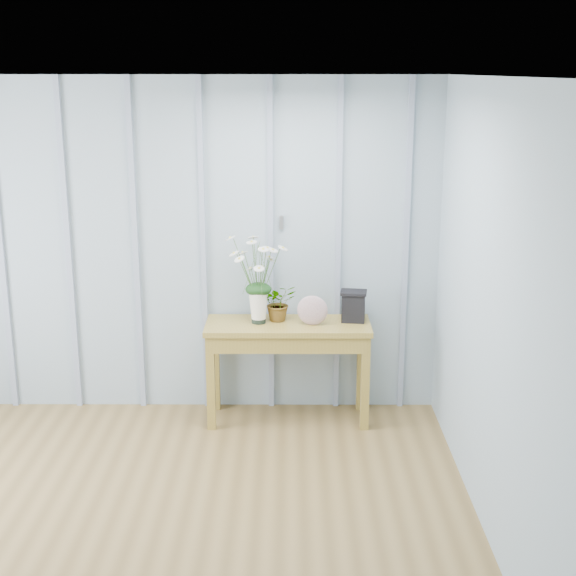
{
  "coord_description": "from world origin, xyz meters",
  "views": [
    {
      "loc": [
        0.9,
        -3.56,
        2.53
      ],
      "look_at": [
        0.88,
        1.94,
        1.03
      ],
      "focal_mm": 50.0,
      "sensor_mm": 36.0,
      "label": 1
    }
  ],
  "objects_px": {
    "daisy_vase": "(258,268)",
    "felt_disc_vessel": "(312,310)",
    "sideboard": "(288,338)",
    "carved_box": "(353,306)"
  },
  "relations": [
    {
      "from": "sideboard",
      "to": "daisy_vase",
      "type": "xyz_separation_m",
      "value": [
        -0.21,
        0.01,
        0.52
      ]
    },
    {
      "from": "daisy_vase",
      "to": "felt_disc_vessel",
      "type": "distance_m",
      "value": 0.49
    },
    {
      "from": "carved_box",
      "to": "sideboard",
      "type": "bearing_deg",
      "value": -173.74
    },
    {
      "from": "sideboard",
      "to": "daisy_vase",
      "type": "bearing_deg",
      "value": 176.77
    },
    {
      "from": "daisy_vase",
      "to": "carved_box",
      "type": "xyz_separation_m",
      "value": [
        0.69,
        0.04,
        -0.29
      ]
    },
    {
      "from": "sideboard",
      "to": "carved_box",
      "type": "xyz_separation_m",
      "value": [
        0.48,
        0.05,
        0.23
      ]
    },
    {
      "from": "sideboard",
      "to": "daisy_vase",
      "type": "relative_size",
      "value": 1.84
    },
    {
      "from": "sideboard",
      "to": "felt_disc_vessel",
      "type": "bearing_deg",
      "value": -12.75
    },
    {
      "from": "daisy_vase",
      "to": "felt_disc_vessel",
      "type": "relative_size",
      "value": 2.95
    },
    {
      "from": "felt_disc_vessel",
      "to": "daisy_vase",
      "type": "bearing_deg",
      "value": -179.45
    }
  ]
}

